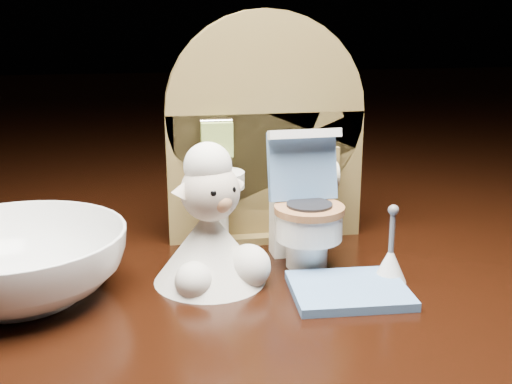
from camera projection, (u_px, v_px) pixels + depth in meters
backdrop_panel at (264, 142)px, 0.42m from camera, size 0.13×0.05×0.15m
toy_toilet at (304, 214)px, 0.39m from camera, size 0.04×0.05×0.08m
bath_mat at (349, 290)px, 0.35m from camera, size 0.06×0.05×0.00m
toilet_brush at (390, 262)px, 0.36m from camera, size 0.02×0.02×0.05m
plush_lamb at (211, 234)px, 0.36m from camera, size 0.07×0.06×0.08m
ceramic_bowl at (18, 264)px, 0.34m from camera, size 0.12×0.12×0.04m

